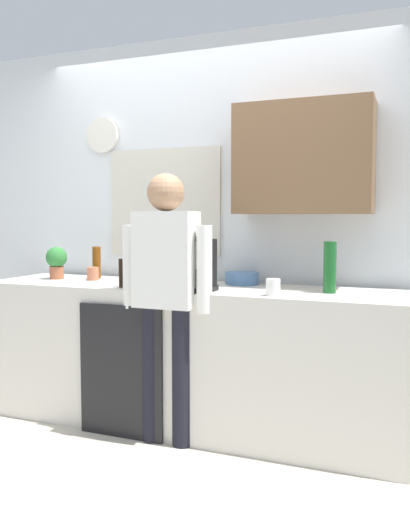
% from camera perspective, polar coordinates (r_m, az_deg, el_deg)
% --- Properties ---
extents(ground_plane, '(8.00, 8.00, 0.00)m').
position_cam_1_polar(ground_plane, '(3.40, -4.06, -19.18)').
color(ground_plane, beige).
extents(kitchen_counter, '(2.73, 0.64, 0.91)m').
position_cam_1_polar(kitchen_counter, '(3.51, -1.95, -10.58)').
color(kitchen_counter, beige).
rests_on(kitchen_counter, ground_plane).
extents(dishwasher_panel, '(0.56, 0.02, 0.82)m').
position_cam_1_polar(dishwasher_panel, '(3.37, -8.97, -12.07)').
color(dishwasher_panel, black).
rests_on(dishwasher_panel, ground_plane).
extents(back_wall_assembly, '(4.33, 0.42, 2.60)m').
position_cam_1_polar(back_wall_assembly, '(3.74, 1.69, 4.35)').
color(back_wall_assembly, silver).
rests_on(back_wall_assembly, ground_plane).
extents(coffee_maker, '(0.20, 0.20, 0.33)m').
position_cam_1_polar(coffee_maker, '(3.19, -0.67, -1.10)').
color(coffee_maker, black).
rests_on(coffee_maker, kitchen_counter).
extents(bottle_amber_beer, '(0.06, 0.06, 0.23)m').
position_cam_1_polar(bottle_amber_beer, '(3.92, -11.47, -0.68)').
color(bottle_amber_beer, brown).
rests_on(bottle_amber_beer, kitchen_counter).
extents(bottle_dark_sauce, '(0.06, 0.06, 0.18)m').
position_cam_1_polar(bottle_dark_sauce, '(3.39, -8.72, -1.81)').
color(bottle_dark_sauce, black).
rests_on(bottle_dark_sauce, kitchen_counter).
extents(bottle_green_wine, '(0.07, 0.07, 0.30)m').
position_cam_1_polar(bottle_green_wine, '(3.18, 13.16, -1.17)').
color(bottle_green_wine, '#195923').
rests_on(bottle_green_wine, kitchen_counter).
extents(cup_white_mug, '(0.08, 0.08, 0.10)m').
position_cam_1_polar(cup_white_mug, '(3.01, 7.27, -3.34)').
color(cup_white_mug, white).
rests_on(cup_white_mug, kitchen_counter).
extents(cup_terracotta_mug, '(0.08, 0.08, 0.09)m').
position_cam_1_polar(cup_terracotta_mug, '(3.82, -11.87, -1.85)').
color(cup_terracotta_mug, '#B26647').
rests_on(cup_terracotta_mug, kitchen_counter).
extents(mixing_bowl, '(0.22, 0.22, 0.08)m').
position_cam_1_polar(mixing_bowl, '(3.52, 3.97, -2.37)').
color(mixing_bowl, '#4C72A5').
rests_on(mixing_bowl, kitchen_counter).
extents(potted_plant, '(0.15, 0.15, 0.23)m').
position_cam_1_polar(potted_plant, '(3.95, -15.54, -0.47)').
color(potted_plant, '#9E5638').
rests_on(potted_plant, kitchen_counter).
extents(dish_soap, '(0.06, 0.06, 0.18)m').
position_cam_1_polar(dish_soap, '(3.50, -5.20, -1.78)').
color(dish_soap, green).
rests_on(dish_soap, kitchen_counter).
extents(person_at_sink, '(0.57, 0.22, 1.60)m').
position_cam_1_polar(person_at_sink, '(3.15, -4.14, -3.12)').
color(person_at_sink, black).
rests_on(person_at_sink, ground_plane).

